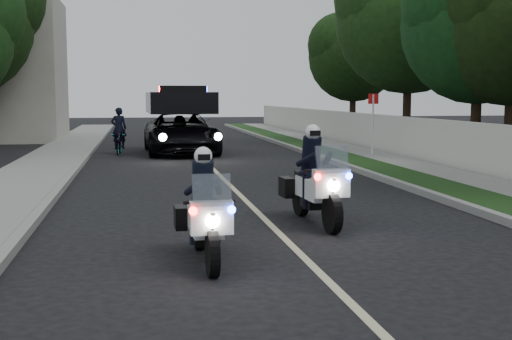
% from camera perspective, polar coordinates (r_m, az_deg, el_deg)
% --- Properties ---
extents(ground, '(120.00, 120.00, 0.00)m').
position_cam_1_polar(ground, '(9.95, 3.44, -6.80)').
color(ground, black).
rests_on(ground, ground).
extents(curb_right, '(0.20, 60.00, 0.15)m').
position_cam_1_polar(curb_right, '(20.56, 8.14, 0.18)').
color(curb_right, gray).
rests_on(curb_right, ground).
extents(grass_verge, '(1.20, 60.00, 0.16)m').
position_cam_1_polar(grass_verge, '(20.78, 9.97, 0.23)').
color(grass_verge, '#193814').
rests_on(grass_verge, ground).
extents(sidewalk_right, '(1.40, 60.00, 0.16)m').
position_cam_1_polar(sidewalk_right, '(21.26, 13.27, 0.29)').
color(sidewalk_right, gray).
rests_on(sidewalk_right, ground).
extents(property_wall, '(0.22, 60.00, 1.50)m').
position_cam_1_polar(property_wall, '(21.61, 15.75, 2.10)').
color(property_wall, beige).
rests_on(property_wall, ground).
extents(curb_left, '(0.20, 60.00, 0.15)m').
position_cam_1_polar(curb_left, '(19.64, -15.26, -0.27)').
color(curb_left, gray).
rests_on(curb_left, ground).
extents(sidewalk_left, '(2.00, 60.00, 0.16)m').
position_cam_1_polar(sidewalk_left, '(19.77, -18.43, -0.32)').
color(sidewalk_left, gray).
rests_on(sidewalk_left, ground).
extents(lane_marking, '(0.12, 50.00, 0.01)m').
position_cam_1_polar(lane_marking, '(19.69, -3.29, -0.24)').
color(lane_marking, '#BFB78C').
rests_on(lane_marking, ground).
extents(police_moto_left, '(0.69, 1.86, 1.57)m').
position_cam_1_polar(police_moto_left, '(9.30, -4.32, -7.75)').
color(police_moto_left, silver).
rests_on(police_moto_left, ground).
extents(police_moto_right, '(0.86, 2.11, 1.76)m').
position_cam_1_polar(police_moto_right, '(11.99, 4.99, -4.55)').
color(police_moto_right, silver).
rests_on(police_moto_right, ground).
extents(police_suv, '(2.83, 5.83, 2.80)m').
position_cam_1_polar(police_suv, '(26.38, -6.35, 1.40)').
color(police_suv, black).
rests_on(police_suv, ground).
extents(bicycle, '(0.62, 1.55, 0.80)m').
position_cam_1_polar(bicycle, '(26.43, -11.48, 1.32)').
color(bicycle, black).
rests_on(bicycle, ground).
extents(cyclist, '(0.59, 0.40, 1.60)m').
position_cam_1_polar(cyclist, '(26.43, -11.48, 1.32)').
color(cyclist, black).
rests_on(cyclist, ground).
extents(sign_post, '(0.45, 0.45, 2.39)m').
position_cam_1_polar(sign_post, '(24.50, 9.80, 0.97)').
color(sign_post, '#AC0C1B').
rests_on(sign_post, ground).
extents(tree_right_b, '(5.76, 5.76, 8.99)m').
position_cam_1_polar(tree_right_b, '(25.10, 17.98, 0.87)').
color(tree_right_b, '#153F17').
rests_on(tree_right_b, ground).
extents(tree_right_c, '(5.71, 5.71, 8.74)m').
position_cam_1_polar(tree_right_c, '(24.45, 20.54, 0.64)').
color(tree_right_c, black).
rests_on(tree_right_c, ground).
extents(tree_right_d, '(7.26, 7.26, 10.73)m').
position_cam_1_polar(tree_right_d, '(30.73, 12.57, 1.98)').
color(tree_right_d, '#1E4115').
rests_on(tree_right_d, ground).
extents(tree_right_e, '(6.52, 6.52, 8.70)m').
position_cam_1_polar(tree_right_e, '(39.97, 8.14, 3.05)').
color(tree_right_e, '#183510').
rests_on(tree_right_e, ground).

